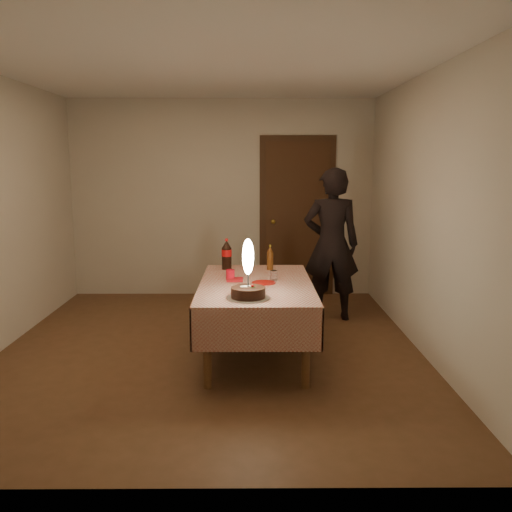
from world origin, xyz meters
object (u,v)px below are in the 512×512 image
(cola_bottle, at_px, (227,254))
(amber_bottle_right, at_px, (270,258))
(birthday_cake, at_px, (248,284))
(photographer, at_px, (331,244))
(amber_bottle_left, at_px, (245,256))
(dining_table, at_px, (256,293))
(red_cup, at_px, (230,275))
(red_plate, at_px, (264,283))
(clear_cup, at_px, (274,275))

(cola_bottle, xyz_separation_m, amber_bottle_right, (0.45, -0.03, -0.03))
(birthday_cake, distance_m, photographer, 2.01)
(cola_bottle, xyz_separation_m, photographer, (1.16, 0.58, 0.02))
(photographer, bearing_deg, amber_bottle_right, -139.82)
(birthday_cake, height_order, amber_bottle_left, birthday_cake)
(birthday_cake, bearing_deg, dining_table, 83.26)
(red_cup, height_order, photographer, photographer)
(dining_table, bearing_deg, amber_bottle_left, 97.98)
(red_cup, bearing_deg, cola_bottle, 96.33)
(birthday_cake, xyz_separation_m, amber_bottle_right, (0.22, 1.18, 0.00))
(red_plate, height_order, photographer, photographer)
(dining_table, distance_m, photographer, 1.51)
(amber_bottle_right, bearing_deg, amber_bottle_left, 151.52)
(amber_bottle_right, bearing_deg, clear_cup, -88.01)
(red_plate, bearing_deg, birthday_cake, -104.09)
(red_cup, relative_size, photographer, 0.06)
(dining_table, distance_m, red_cup, 0.30)
(clear_cup, relative_size, amber_bottle_left, 0.35)
(red_plate, relative_size, amber_bottle_right, 0.86)
(clear_cup, xyz_separation_m, amber_bottle_right, (-0.02, 0.50, 0.07))
(amber_bottle_right, distance_m, photographer, 0.93)
(red_plate, height_order, clear_cup, clear_cup)
(clear_cup, height_order, cola_bottle, cola_bottle)
(red_cup, bearing_deg, clear_cup, 0.82)
(birthday_cake, distance_m, amber_bottle_left, 1.32)
(red_plate, distance_m, clear_cup, 0.17)
(birthday_cake, height_order, red_cup, birthday_cake)
(dining_table, height_order, birthday_cake, birthday_cake)
(amber_bottle_right, relative_size, photographer, 0.15)
(red_cup, bearing_deg, amber_bottle_left, 78.35)
(amber_bottle_right, bearing_deg, cola_bottle, 176.62)
(clear_cup, bearing_deg, dining_table, -145.42)
(cola_bottle, height_order, amber_bottle_left, cola_bottle)
(amber_bottle_left, bearing_deg, birthday_cake, -88.34)
(clear_cup, xyz_separation_m, amber_bottle_left, (-0.27, 0.64, 0.07))
(red_cup, xyz_separation_m, amber_bottle_right, (0.39, 0.50, 0.07))
(red_cup, xyz_separation_m, cola_bottle, (-0.06, 0.53, 0.10))
(birthday_cake, height_order, red_plate, birthday_cake)
(cola_bottle, bearing_deg, amber_bottle_right, -3.38)
(dining_table, xyz_separation_m, birthday_cake, (-0.07, -0.57, 0.21))
(dining_table, bearing_deg, red_plate, -14.97)
(amber_bottle_left, bearing_deg, clear_cup, -66.94)
(clear_cup, distance_m, amber_bottle_right, 0.50)
(clear_cup, bearing_deg, amber_bottle_right, 91.99)
(photographer, bearing_deg, amber_bottle_left, -154.35)
(birthday_cake, height_order, clear_cup, birthday_cake)
(dining_table, xyz_separation_m, red_plate, (0.07, -0.02, 0.10))
(dining_table, relative_size, birthday_cake, 3.55)
(red_plate, distance_m, red_cup, 0.34)
(amber_bottle_left, distance_m, amber_bottle_right, 0.29)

